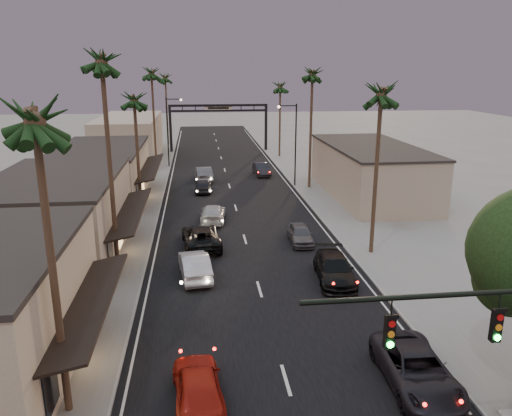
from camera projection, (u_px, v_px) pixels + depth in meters
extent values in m
plane|color=slate|center=(233.00, 200.00, 49.71)|extent=(200.00, 200.00, 0.00)
cube|color=black|center=(230.00, 188.00, 54.49)|extent=(14.00, 120.00, 0.02)
cube|color=slate|center=(147.00, 176.00, 60.09)|extent=(5.00, 92.00, 0.12)
cube|color=slate|center=(302.00, 173.00, 62.24)|extent=(5.00, 92.00, 0.12)
cube|color=gray|center=(59.00, 218.00, 34.11)|extent=(8.00, 14.00, 5.50)
cube|color=tan|center=(101.00, 174.00, 49.47)|extent=(8.00, 16.00, 5.00)
cube|color=gray|center=(130.00, 138.00, 71.32)|extent=(8.00, 20.00, 6.00)
cube|color=gray|center=(370.00, 172.00, 50.61)|extent=(8.00, 18.00, 5.00)
cylinder|color=black|center=(447.00, 295.00, 13.90)|extent=(8.40, 0.16, 0.16)
cube|color=black|center=(389.00, 332.00, 14.00)|extent=(0.28, 0.22, 1.00)
cube|color=black|center=(496.00, 325.00, 14.36)|extent=(0.28, 0.22, 1.00)
sphere|color=black|center=(511.00, 280.00, 18.79)|extent=(2.80, 2.80, 2.80)
cube|color=black|center=(171.00, 130.00, 76.59)|extent=(0.40, 0.40, 7.00)
cube|color=black|center=(266.00, 128.00, 78.27)|extent=(0.40, 0.40, 7.00)
cube|color=black|center=(218.00, 105.00, 76.45)|extent=(15.20, 0.35, 0.35)
cube|color=black|center=(218.00, 111.00, 76.67)|extent=(15.20, 0.30, 0.30)
cube|color=beige|center=(218.00, 108.00, 76.54)|extent=(4.20, 0.12, 1.00)
cylinder|color=black|center=(296.00, 146.00, 54.08)|extent=(0.16, 0.16, 9.00)
cylinder|color=black|center=(287.00, 106.00, 52.80)|extent=(2.00, 0.12, 0.12)
sphere|color=#FFD899|center=(279.00, 107.00, 52.72)|extent=(0.30, 0.30, 0.30)
cylinder|color=black|center=(168.00, 133.00, 64.87)|extent=(0.16, 0.16, 9.00)
cylinder|color=black|center=(174.00, 99.00, 63.82)|extent=(2.00, 0.12, 0.12)
sphere|color=#FFD899|center=(181.00, 100.00, 63.95)|extent=(0.30, 0.30, 0.30)
cylinder|color=#38281C|center=(54.00, 279.00, 17.62)|extent=(0.28, 0.28, 11.00)
sphere|color=black|center=(33.00, 104.00, 15.96)|extent=(3.20, 3.20, 3.20)
cylinder|color=#38281C|center=(111.00, 175.00, 29.77)|extent=(0.28, 0.28, 13.00)
sphere|color=black|center=(101.00, 51.00, 27.84)|extent=(3.20, 3.20, 3.20)
cylinder|color=#38281C|center=(138.00, 159.00, 43.56)|extent=(0.28, 0.28, 10.00)
sphere|color=black|center=(134.00, 93.00, 42.03)|extent=(3.20, 3.20, 3.20)
cylinder|color=#38281C|center=(154.00, 124.00, 61.44)|extent=(0.28, 0.28, 12.00)
sphere|color=black|center=(151.00, 68.00, 59.65)|extent=(3.20, 3.20, 3.20)
cylinder|color=#38281C|center=(376.00, 177.00, 33.90)|extent=(0.28, 0.28, 11.00)
sphere|color=black|center=(382.00, 85.00, 32.24)|extent=(3.20, 3.20, 3.20)
cylinder|color=#38281C|center=(311.00, 133.00, 52.87)|extent=(0.28, 0.28, 12.00)
sphere|color=black|center=(313.00, 69.00, 51.08)|extent=(3.20, 3.20, 3.20)
cylinder|color=#38281C|center=(280.00, 123.00, 72.26)|extent=(0.28, 0.28, 10.00)
sphere|color=black|center=(280.00, 83.00, 70.74)|extent=(3.20, 3.20, 3.20)
cylinder|color=#38281C|center=(167.00, 112.00, 83.59)|extent=(0.28, 0.28, 11.00)
sphere|color=black|center=(165.00, 74.00, 81.93)|extent=(3.20, 3.20, 3.20)
imported|color=maroon|center=(198.00, 386.00, 19.37)|extent=(2.26, 4.81, 1.59)
imported|color=black|center=(201.00, 237.00, 36.48)|extent=(3.02, 5.79, 1.56)
imported|color=#AFAFB5|center=(195.00, 265.00, 31.16)|extent=(2.25, 5.00, 1.59)
imported|color=#AFAFAF|center=(213.00, 213.00, 42.59)|extent=(2.41, 5.03, 1.41)
imported|color=black|center=(203.00, 186.00, 52.50)|extent=(1.85, 4.17, 1.39)
imported|color=#494A4E|center=(203.00, 174.00, 57.73)|extent=(2.23, 5.20, 1.67)
imported|color=black|center=(416.00, 369.00, 20.48)|extent=(2.72, 5.59, 1.53)
imported|color=black|center=(334.00, 269.00, 30.66)|extent=(2.68, 5.51, 1.54)
imported|color=#45454A|center=(300.00, 234.00, 37.34)|extent=(1.76, 4.10, 1.38)
imported|color=black|center=(261.00, 169.00, 60.76)|extent=(1.87, 4.64, 1.50)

